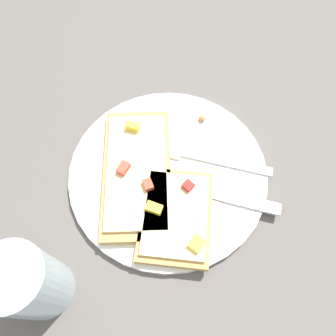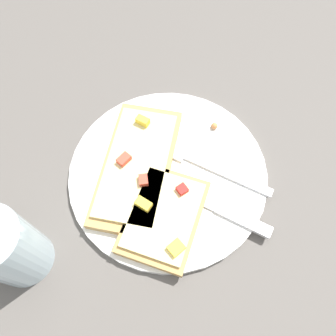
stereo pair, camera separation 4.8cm
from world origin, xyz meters
name	(u,v)px [view 2 (the right image)]	position (x,y,z in m)	size (l,w,h in m)	color
ground_plane	(168,175)	(0.00, 0.00, 0.00)	(4.00, 4.00, 0.00)	#56514C
plate	(168,173)	(0.00, 0.00, 0.01)	(0.29, 0.29, 0.01)	white
fork	(194,159)	(0.04, -0.02, 0.01)	(0.05, 0.22, 0.01)	silver
knife	(212,203)	(0.00, -0.08, 0.01)	(0.05, 0.21, 0.01)	silver
pizza_slice_main	(137,165)	(-0.02, 0.04, 0.02)	(0.23, 0.18, 0.03)	tan
pizza_slice_corner	(164,216)	(-0.06, -0.04, 0.02)	(0.16, 0.13, 0.03)	tan
crumb_scatter	(184,138)	(0.06, 0.01, 0.02)	(0.14, 0.09, 0.01)	#A38353
drinking_glass	(8,249)	(-0.21, 0.08, 0.06)	(0.07, 0.07, 0.12)	silver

